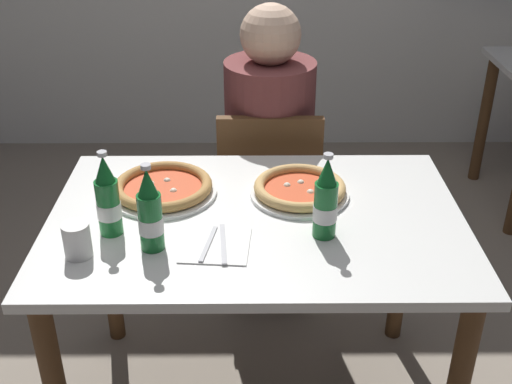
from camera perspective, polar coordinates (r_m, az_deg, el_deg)
name	(u,v)px	position (r m, az deg, el deg)	size (l,w,h in m)	color
dining_table_main	(256,248)	(1.90, 0.01, -5.07)	(1.20, 0.80, 0.75)	silver
chair_behind_table	(269,194)	(2.50, 1.16, -0.16)	(0.41, 0.41, 0.85)	brown
diner_seated	(269,165)	(2.50, 1.18, 2.44)	(0.34, 0.34, 1.21)	#2D3342
pizza_margherita_near	(300,189)	(1.94, 3.93, 0.25)	(0.30, 0.30, 0.04)	white
pizza_marinara_far	(163,188)	(1.96, -8.33, 0.37)	(0.33, 0.33, 0.04)	white
beer_bottle_left	(108,200)	(1.76, -13.14, -0.68)	(0.07, 0.07, 0.25)	#196B2D
beer_bottle_center	(326,202)	(1.71, 6.26, -0.92)	(0.07, 0.07, 0.25)	#196B2D
beer_bottle_right	(150,214)	(1.67, -9.48, -1.96)	(0.07, 0.07, 0.25)	#196B2D
napkin_with_cutlery	(216,245)	(1.71, -3.61, -4.75)	(0.19, 0.19, 0.01)	white
paper_cup	(77,240)	(1.71, -15.74, -4.17)	(0.07, 0.07, 0.10)	white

